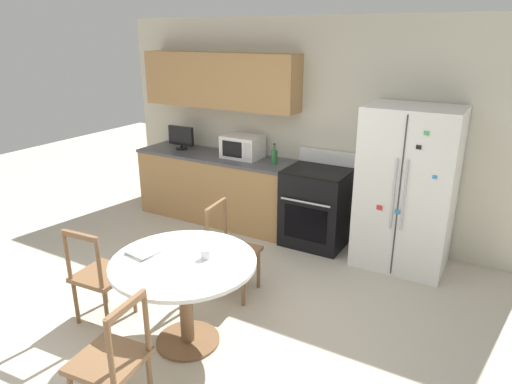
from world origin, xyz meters
TOP-DOWN VIEW (x-y plane):
  - ground_plane at (0.00, 0.00)m, footprint 14.00×14.00m
  - back_wall at (-0.30, 2.59)m, footprint 5.20×0.44m
  - kitchen_counter at (-1.12, 2.29)m, footprint 2.19×0.64m
  - refrigerator at (1.35, 2.24)m, footprint 0.94×0.72m
  - oven_range at (0.35, 2.26)m, footprint 0.72×0.68m
  - microwave at (-0.73, 2.35)m, footprint 0.48×0.36m
  - countertop_tv at (-1.69, 2.31)m, footprint 0.39×0.16m
  - counter_bottle at (-0.24, 2.27)m, footprint 0.08×0.08m
  - dining_table at (0.18, -0.02)m, footprint 1.14×1.14m
  - dining_chair_near at (0.25, -0.86)m, footprint 0.46×0.46m
  - dining_chair_left at (-0.65, -0.14)m, footprint 0.45×0.45m
  - dining_chair_far at (0.08, 0.82)m, footprint 0.46×0.46m
  - candle_glass at (0.31, 0.09)m, footprint 0.08×0.08m
  - mail_stack at (-0.16, -0.04)m, footprint 0.30×0.35m

SIDE VIEW (x-z plane):
  - ground_plane at x=0.00m, z-range 0.00..0.00m
  - dining_chair_near at x=0.25m, z-range -0.02..0.89m
  - dining_chair_left at x=-0.65m, z-range -0.02..0.89m
  - dining_chair_far at x=0.08m, z-range -0.02..0.89m
  - kitchen_counter at x=-1.12m, z-range 0.00..0.90m
  - oven_range at x=0.35m, z-range -0.07..1.01m
  - dining_table at x=0.18m, z-range 0.22..0.97m
  - mail_stack at x=-0.16m, z-range 0.75..0.78m
  - candle_glass at x=0.31m, z-range 0.75..0.83m
  - refrigerator at x=1.35m, z-range 0.00..1.73m
  - counter_bottle at x=-0.24m, z-range 0.87..1.12m
  - microwave at x=-0.73m, z-range 0.90..1.18m
  - countertop_tv at x=-1.69m, z-range 0.91..1.23m
  - back_wall at x=-0.30m, z-range 0.15..2.75m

